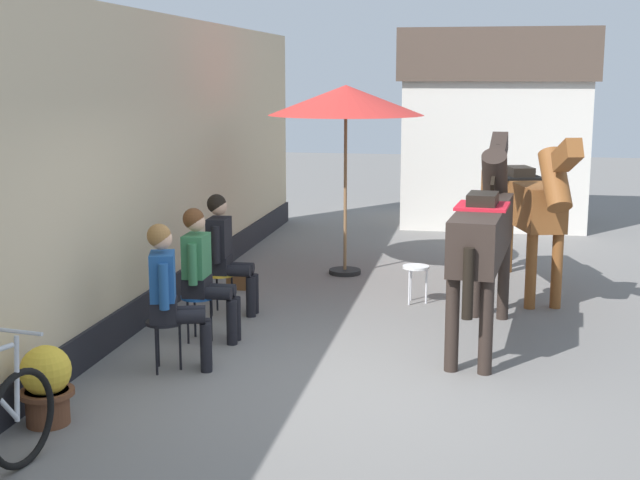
{
  "coord_description": "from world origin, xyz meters",
  "views": [
    {
      "loc": [
        1.22,
        -7.53,
        2.72
      ],
      "look_at": [
        -0.4,
        1.2,
        1.05
      ],
      "focal_mm": 49.59,
      "sensor_mm": 36.0,
      "label": 1
    }
  ],
  "objects_px": {
    "saddled_horse_far": "(524,201)",
    "spare_stool_white": "(416,271)",
    "saddled_horse_near": "(484,230)",
    "cafe_parasol": "(346,101)",
    "seated_visitor_far": "(225,248)",
    "flower_planter_near": "(46,384)",
    "seated_visitor_near": "(170,289)",
    "seated_visitor_middle": "(203,268)",
    "satchel_bag": "(238,282)"
  },
  "relations": [
    {
      "from": "saddled_horse_far",
      "to": "spare_stool_white",
      "type": "bearing_deg",
      "value": -146.09
    },
    {
      "from": "saddled_horse_far",
      "to": "spare_stool_white",
      "type": "relative_size",
      "value": 6.36
    },
    {
      "from": "saddled_horse_near",
      "to": "saddled_horse_far",
      "type": "distance_m",
      "value": 2.26
    },
    {
      "from": "saddled_horse_far",
      "to": "saddled_horse_near",
      "type": "bearing_deg",
      "value": -102.49
    },
    {
      "from": "spare_stool_white",
      "to": "cafe_parasol",
      "type": "bearing_deg",
      "value": 127.27
    },
    {
      "from": "seated_visitor_far",
      "to": "flower_planter_near",
      "type": "bearing_deg",
      "value": -97.52
    },
    {
      "from": "saddled_horse_far",
      "to": "flower_planter_near",
      "type": "bearing_deg",
      "value": -126.68
    },
    {
      "from": "saddled_horse_near",
      "to": "seated_visitor_far",
      "type": "bearing_deg",
      "value": 170.86
    },
    {
      "from": "seated_visitor_near",
      "to": "seated_visitor_middle",
      "type": "relative_size",
      "value": 1.0
    },
    {
      "from": "seated_visitor_middle",
      "to": "saddled_horse_near",
      "type": "height_order",
      "value": "saddled_horse_near"
    },
    {
      "from": "seated_visitor_far",
      "to": "cafe_parasol",
      "type": "distance_m",
      "value": 2.98
    },
    {
      "from": "seated_visitor_middle",
      "to": "spare_stool_white",
      "type": "distance_m",
      "value": 2.83
    },
    {
      "from": "seated_visitor_middle",
      "to": "seated_visitor_near",
      "type": "bearing_deg",
      "value": -90.44
    },
    {
      "from": "satchel_bag",
      "to": "flower_planter_near",
      "type": "bearing_deg",
      "value": 85.32
    },
    {
      "from": "seated_visitor_near",
      "to": "seated_visitor_far",
      "type": "relative_size",
      "value": 1.0
    },
    {
      "from": "saddled_horse_far",
      "to": "cafe_parasol",
      "type": "height_order",
      "value": "cafe_parasol"
    },
    {
      "from": "seated_visitor_far",
      "to": "satchel_bag",
      "type": "relative_size",
      "value": 4.96
    },
    {
      "from": "spare_stool_white",
      "to": "seated_visitor_near",
      "type": "bearing_deg",
      "value": -125.27
    },
    {
      "from": "saddled_horse_near",
      "to": "flower_planter_near",
      "type": "distance_m",
      "value": 4.53
    },
    {
      "from": "seated_visitor_far",
      "to": "cafe_parasol",
      "type": "height_order",
      "value": "cafe_parasol"
    },
    {
      "from": "flower_planter_near",
      "to": "cafe_parasol",
      "type": "xyz_separation_m",
      "value": [
        1.48,
        5.71,
        2.03
      ]
    },
    {
      "from": "seated_visitor_near",
      "to": "cafe_parasol",
      "type": "height_order",
      "value": "cafe_parasol"
    },
    {
      "from": "saddled_horse_near",
      "to": "satchel_bag",
      "type": "distance_m",
      "value": 3.64
    },
    {
      "from": "seated_visitor_middle",
      "to": "satchel_bag",
      "type": "relative_size",
      "value": 4.96
    },
    {
      "from": "seated_visitor_near",
      "to": "saddled_horse_far",
      "type": "height_order",
      "value": "saddled_horse_far"
    },
    {
      "from": "seated_visitor_middle",
      "to": "satchel_bag",
      "type": "bearing_deg",
      "value": 96.79
    },
    {
      "from": "seated_visitor_near",
      "to": "saddled_horse_near",
      "type": "distance_m",
      "value": 3.23
    },
    {
      "from": "cafe_parasol",
      "to": "flower_planter_near",
      "type": "bearing_deg",
      "value": -104.51
    },
    {
      "from": "seated_visitor_near",
      "to": "saddled_horse_near",
      "type": "relative_size",
      "value": 0.46
    },
    {
      "from": "flower_planter_near",
      "to": "saddled_horse_far",
      "type": "bearing_deg",
      "value": 53.32
    },
    {
      "from": "saddled_horse_far",
      "to": "flower_planter_near",
      "type": "height_order",
      "value": "saddled_horse_far"
    },
    {
      "from": "seated_visitor_far",
      "to": "saddled_horse_near",
      "type": "height_order",
      "value": "saddled_horse_near"
    },
    {
      "from": "seated_visitor_near",
      "to": "cafe_parasol",
      "type": "bearing_deg",
      "value": 77.48
    },
    {
      "from": "seated_visitor_near",
      "to": "satchel_bag",
      "type": "xyz_separation_m",
      "value": [
        -0.26,
        3.15,
        -0.68
      ]
    },
    {
      "from": "seated_visitor_middle",
      "to": "flower_planter_near",
      "type": "relative_size",
      "value": 2.17
    },
    {
      "from": "seated_visitor_far",
      "to": "saddled_horse_far",
      "type": "bearing_deg",
      "value": 27.23
    },
    {
      "from": "seated_visitor_near",
      "to": "saddled_horse_far",
      "type": "bearing_deg",
      "value": 48.46
    },
    {
      "from": "satchel_bag",
      "to": "seated_visitor_far",
      "type": "bearing_deg",
      "value": 97.64
    },
    {
      "from": "flower_planter_near",
      "to": "cafe_parasol",
      "type": "bearing_deg",
      "value": 75.49
    },
    {
      "from": "seated_visitor_near",
      "to": "spare_stool_white",
      "type": "xyz_separation_m",
      "value": [
        2.04,
        2.88,
        -0.38
      ]
    },
    {
      "from": "flower_planter_near",
      "to": "spare_stool_white",
      "type": "distance_m",
      "value": 5.0
    },
    {
      "from": "saddled_horse_near",
      "to": "cafe_parasol",
      "type": "distance_m",
      "value": 3.55
    },
    {
      "from": "satchel_bag",
      "to": "saddled_horse_far",
      "type": "bearing_deg",
      "value": -172.04
    },
    {
      "from": "satchel_bag",
      "to": "seated_visitor_near",
      "type": "bearing_deg",
      "value": 93.3
    },
    {
      "from": "seated_visitor_middle",
      "to": "spare_stool_white",
      "type": "xyz_separation_m",
      "value": [
        2.03,
        1.94,
        -0.38
      ]
    },
    {
      "from": "saddled_horse_near",
      "to": "cafe_parasol",
      "type": "relative_size",
      "value": 1.16
    },
    {
      "from": "seated_visitor_middle",
      "to": "seated_visitor_far",
      "type": "bearing_deg",
      "value": 94.36
    },
    {
      "from": "seated_visitor_far",
      "to": "spare_stool_white",
      "type": "distance_m",
      "value": 2.32
    },
    {
      "from": "spare_stool_white",
      "to": "seated_visitor_far",
      "type": "bearing_deg",
      "value": -157.24
    },
    {
      "from": "seated_visitor_near",
      "to": "flower_planter_near",
      "type": "bearing_deg",
      "value": -110.34
    }
  ]
}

